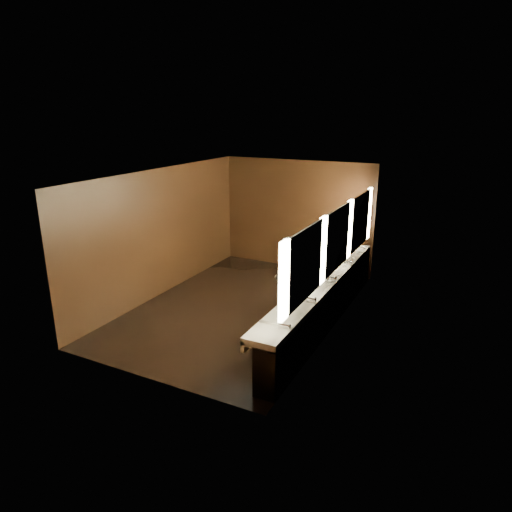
% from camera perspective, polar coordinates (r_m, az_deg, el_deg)
% --- Properties ---
extents(floor, '(6.00, 6.00, 0.00)m').
position_cam_1_polar(floor, '(9.69, -1.79, -6.46)').
color(floor, black).
rests_on(floor, ground).
extents(ceiling, '(4.00, 6.00, 0.02)m').
position_cam_1_polar(ceiling, '(8.91, -1.96, 10.19)').
color(ceiling, '#2D2D2B').
rests_on(ceiling, wall_back).
extents(wall_back, '(4.00, 0.02, 2.80)m').
position_cam_1_polar(wall_back, '(11.84, 5.12, 5.13)').
color(wall_back, black).
rests_on(wall_back, floor).
extents(wall_front, '(4.00, 0.02, 2.80)m').
position_cam_1_polar(wall_front, '(6.87, -13.97, -4.78)').
color(wall_front, black).
rests_on(wall_front, floor).
extents(wall_left, '(0.02, 6.00, 2.80)m').
position_cam_1_polar(wall_left, '(10.28, -11.72, 2.89)').
color(wall_left, black).
rests_on(wall_left, floor).
extents(wall_right, '(0.02, 6.00, 2.80)m').
position_cam_1_polar(wall_right, '(8.47, 10.10, -0.21)').
color(wall_right, black).
rests_on(wall_right, floor).
extents(sink_counter, '(0.55, 5.40, 1.01)m').
position_cam_1_polar(sink_counter, '(8.84, 8.50, -5.61)').
color(sink_counter, black).
rests_on(sink_counter, floor).
extents(mirror_band, '(0.06, 5.03, 1.15)m').
position_cam_1_polar(mirror_band, '(8.37, 10.10, 2.09)').
color(mirror_band, '#FCF0BB').
rests_on(mirror_band, wall_right).
extents(person, '(0.50, 0.70, 1.78)m').
position_cam_1_polar(person, '(8.55, 3.72, -3.39)').
color(person, '#96C2DF').
rests_on(person, floor).
extents(trash_bin, '(0.49, 0.49, 0.60)m').
position_cam_1_polar(trash_bin, '(8.27, 5.13, -8.65)').
color(trash_bin, black).
rests_on(trash_bin, floor).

